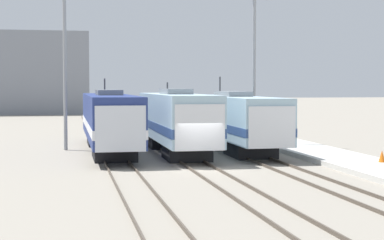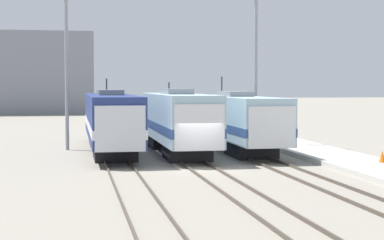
{
  "view_description": "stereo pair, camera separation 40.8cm",
  "coord_description": "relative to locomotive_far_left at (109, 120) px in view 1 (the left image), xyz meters",
  "views": [
    {
      "loc": [
        -7.26,
        -34.34,
        4.57
      ],
      "look_at": [
        -0.15,
        1.86,
        2.59
      ],
      "focal_mm": 60.0,
      "sensor_mm": 36.0,
      "label": 1
    },
    {
      "loc": [
        -6.86,
        -34.42,
        4.57
      ],
      "look_at": [
        -0.15,
        1.86,
        2.59
      ],
      "focal_mm": 60.0,
      "sensor_mm": 36.0,
      "label": 2
    }
  ],
  "objects": [
    {
      "name": "catenary_tower_right",
      "position": [
        10.92,
        1.81,
        4.47
      ],
      "size": [
        2.96,
        0.26,
        12.56
      ],
      "color": "gray",
      "rests_on": "ground_plane"
    },
    {
      "name": "rail_pair_far_right",
      "position": [
        8.75,
        -10.07,
        -2.13
      ],
      "size": [
        1.51,
        120.0,
        0.15
      ],
      "color": "#4C4238",
      "rests_on": "ground_plane"
    },
    {
      "name": "platform",
      "position": [
        13.37,
        -10.07,
        -2.05
      ],
      "size": [
        4.0,
        120.0,
        0.3
      ],
      "color": "beige",
      "rests_on": "ground_plane"
    },
    {
      "name": "catenary_tower_left",
      "position": [
        -2.96,
        1.81,
        4.47
      ],
      "size": [
        2.96,
        0.26,
        12.56
      ],
      "color": "gray",
      "rests_on": "ground_plane"
    },
    {
      "name": "rail_pair_far_left",
      "position": [
        -0.0,
        -10.07,
        -2.13
      ],
      "size": [
        1.51,
        120.0,
        0.15
      ],
      "color": "#4C4238",
      "rests_on": "ground_plane"
    },
    {
      "name": "locomotive_far_left",
      "position": [
        0.0,
        0.0,
        0.0
      ],
      "size": [
        3.06,
        20.09,
        5.12
      ],
      "color": "black",
      "rests_on": "ground_plane"
    },
    {
      "name": "depot_building",
      "position": [
        -10.23,
        65.45,
        4.37
      ],
      "size": [
        21.84,
        15.56,
        13.15
      ],
      "color": "gray",
      "rests_on": "ground_plane"
    },
    {
      "name": "traffic_cone",
      "position": [
        14.38,
        -11.54,
        -1.57
      ],
      "size": [
        0.38,
        0.38,
        0.67
      ],
      "color": "orange",
      "rests_on": "platform"
    },
    {
      "name": "locomotive_far_right",
      "position": [
        8.75,
        -0.68,
        -0.05
      ],
      "size": [
        3.11,
        17.82,
        5.26
      ],
      "color": "#232326",
      "rests_on": "ground_plane"
    },
    {
      "name": "locomotive_center",
      "position": [
        4.37,
        -2.14,
        0.04
      ],
      "size": [
        3.12,
        16.21,
        4.81
      ],
      "color": "#232326",
      "rests_on": "ground_plane"
    },
    {
      "name": "rail_pair_center",
      "position": [
        4.37,
        -10.07,
        -2.13
      ],
      "size": [
        1.51,
        120.0,
        0.15
      ],
      "color": "#4C4238",
      "rests_on": "ground_plane"
    },
    {
      "name": "ground_plane",
      "position": [
        4.37,
        -10.07,
        -2.2
      ],
      "size": [
        400.0,
        400.0,
        0.0
      ],
      "primitive_type": "plane",
      "color": "gray"
    }
  ]
}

